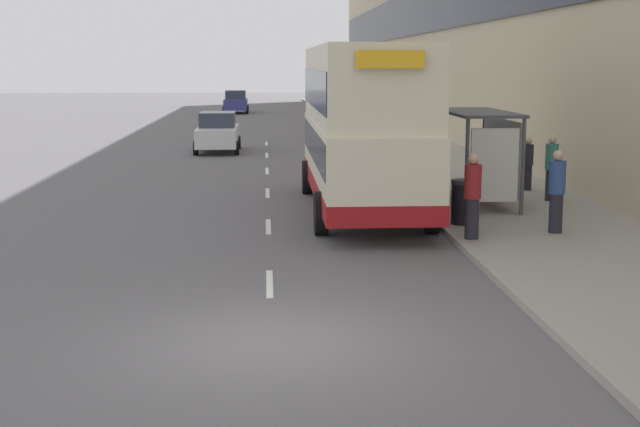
{
  "coord_description": "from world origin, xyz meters",
  "views": [
    {
      "loc": [
        -0.05,
        -12.03,
        3.86
      ],
      "look_at": [
        1.79,
        17.91,
        -1.19
      ],
      "focal_mm": 50.0,
      "sensor_mm": 36.0,
      "label": 1
    }
  ],
  "objects_px": {
    "pedestrian_2": "(557,191)",
    "pedestrian_1": "(551,167)",
    "car_0": "(218,132)",
    "pedestrian_at_shelter": "(528,163)",
    "pedestrian_3": "(472,195)",
    "litter_bin": "(462,202)",
    "bus_shelter": "(486,140)",
    "double_decker_bus_near": "(362,125)",
    "car_1": "(236,102)"
  },
  "relations": [
    {
      "from": "car_0",
      "to": "car_1",
      "type": "relative_size",
      "value": 1.05
    },
    {
      "from": "bus_shelter",
      "to": "pedestrian_1",
      "type": "height_order",
      "value": "bus_shelter"
    },
    {
      "from": "bus_shelter",
      "to": "double_decker_bus_near",
      "type": "bearing_deg",
      "value": -178.47
    },
    {
      "from": "car_0",
      "to": "pedestrian_3",
      "type": "xyz_separation_m",
      "value": [
        6.52,
        -21.1,
        0.22
      ]
    },
    {
      "from": "pedestrian_1",
      "to": "pedestrian_3",
      "type": "relative_size",
      "value": 0.98
    },
    {
      "from": "pedestrian_3",
      "to": "bus_shelter",
      "type": "bearing_deg",
      "value": 72.96
    },
    {
      "from": "double_decker_bus_near",
      "to": "car_1",
      "type": "height_order",
      "value": "double_decker_bus_near"
    },
    {
      "from": "bus_shelter",
      "to": "litter_bin",
      "type": "height_order",
      "value": "bus_shelter"
    },
    {
      "from": "pedestrian_3",
      "to": "litter_bin",
      "type": "bearing_deg",
      "value": 83.99
    },
    {
      "from": "pedestrian_2",
      "to": "pedestrian_1",
      "type": "bearing_deg",
      "value": 73.42
    },
    {
      "from": "bus_shelter",
      "to": "pedestrian_1",
      "type": "bearing_deg",
      "value": 17.28
    },
    {
      "from": "car_1",
      "to": "pedestrian_at_shelter",
      "type": "xyz_separation_m",
      "value": [
        10.09,
        -45.32,
        0.06
      ]
    },
    {
      "from": "pedestrian_1",
      "to": "litter_bin",
      "type": "height_order",
      "value": "pedestrian_1"
    },
    {
      "from": "car_1",
      "to": "pedestrian_2",
      "type": "relative_size",
      "value": 2.27
    },
    {
      "from": "pedestrian_1",
      "to": "pedestrian_2",
      "type": "distance_m",
      "value": 4.84
    },
    {
      "from": "pedestrian_2",
      "to": "litter_bin",
      "type": "relative_size",
      "value": 1.76
    },
    {
      "from": "double_decker_bus_near",
      "to": "car_0",
      "type": "bearing_deg",
      "value": 105.61
    },
    {
      "from": "bus_shelter",
      "to": "litter_bin",
      "type": "distance_m",
      "value": 3.3
    },
    {
      "from": "litter_bin",
      "to": "pedestrian_at_shelter",
      "type": "bearing_deg",
      "value": 59.95
    },
    {
      "from": "pedestrian_1",
      "to": "pedestrian_2",
      "type": "relative_size",
      "value": 0.98
    },
    {
      "from": "bus_shelter",
      "to": "double_decker_bus_near",
      "type": "xyz_separation_m",
      "value": [
        -3.3,
        -0.09,
        0.41
      ]
    },
    {
      "from": "pedestrian_at_shelter",
      "to": "pedestrian_3",
      "type": "bearing_deg",
      "value": -114.83
    },
    {
      "from": "pedestrian_2",
      "to": "litter_bin",
      "type": "distance_m",
      "value": 2.24
    },
    {
      "from": "pedestrian_1",
      "to": "litter_bin",
      "type": "bearing_deg",
      "value": -133.13
    },
    {
      "from": "bus_shelter",
      "to": "car_1",
      "type": "xyz_separation_m",
      "value": [
        -8.13,
        48.01,
        -1.0
      ]
    },
    {
      "from": "car_0",
      "to": "car_1",
      "type": "xyz_separation_m",
      "value": [
        -0.2,
        31.5,
        0.01
      ]
    },
    {
      "from": "bus_shelter",
      "to": "car_0",
      "type": "relative_size",
      "value": 0.96
    },
    {
      "from": "car_1",
      "to": "pedestrian_at_shelter",
      "type": "relative_size",
      "value": 2.67
    },
    {
      "from": "car_0",
      "to": "pedestrian_at_shelter",
      "type": "height_order",
      "value": "car_0"
    },
    {
      "from": "pedestrian_at_shelter",
      "to": "car_0",
      "type": "bearing_deg",
      "value": 125.6
    },
    {
      "from": "pedestrian_at_shelter",
      "to": "pedestrian_3",
      "type": "relative_size",
      "value": 0.85
    },
    {
      "from": "car_0",
      "to": "pedestrian_at_shelter",
      "type": "xyz_separation_m",
      "value": [
        9.89,
        -13.82,
        0.08
      ]
    },
    {
      "from": "bus_shelter",
      "to": "car_1",
      "type": "bearing_deg",
      "value": 99.61
    },
    {
      "from": "double_decker_bus_near",
      "to": "car_0",
      "type": "xyz_separation_m",
      "value": [
        -4.64,
        16.59,
        -1.42
      ]
    },
    {
      "from": "pedestrian_2",
      "to": "pedestrian_3",
      "type": "bearing_deg",
      "value": -164.01
    },
    {
      "from": "pedestrian_1",
      "to": "pedestrian_3",
      "type": "height_order",
      "value": "pedestrian_3"
    },
    {
      "from": "litter_bin",
      "to": "bus_shelter",
      "type": "bearing_deg",
      "value": 66.54
    },
    {
      "from": "car_0",
      "to": "pedestrian_at_shelter",
      "type": "relative_size",
      "value": 2.8
    },
    {
      "from": "double_decker_bus_near",
      "to": "bus_shelter",
      "type": "bearing_deg",
      "value": 1.53
    },
    {
      "from": "litter_bin",
      "to": "double_decker_bus_near",
      "type": "bearing_deg",
      "value": 127.25
    },
    {
      "from": "car_1",
      "to": "litter_bin",
      "type": "relative_size",
      "value": 3.99
    },
    {
      "from": "double_decker_bus_near",
      "to": "car_1",
      "type": "relative_size",
      "value": 2.43
    },
    {
      "from": "car_0",
      "to": "pedestrian_1",
      "type": "distance_m",
      "value": 18.73
    },
    {
      "from": "double_decker_bus_near",
      "to": "pedestrian_3",
      "type": "height_order",
      "value": "double_decker_bus_near"
    },
    {
      "from": "pedestrian_1",
      "to": "pedestrian_at_shelter",
      "type": "bearing_deg",
      "value": 91.09
    },
    {
      "from": "pedestrian_1",
      "to": "double_decker_bus_near",
      "type": "bearing_deg",
      "value": -172.37
    },
    {
      "from": "pedestrian_2",
      "to": "pedestrian_at_shelter",
      "type": "bearing_deg",
      "value": 78.68
    },
    {
      "from": "car_0",
      "to": "pedestrian_3",
      "type": "bearing_deg",
      "value": 107.18
    },
    {
      "from": "pedestrian_at_shelter",
      "to": "pedestrian_3",
      "type": "height_order",
      "value": "pedestrian_3"
    },
    {
      "from": "car_0",
      "to": "double_decker_bus_near",
      "type": "bearing_deg",
      "value": 105.61
    }
  ]
}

